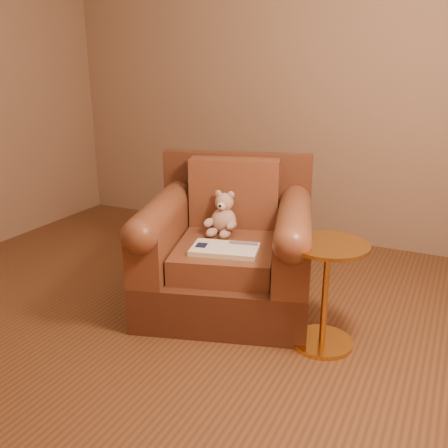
% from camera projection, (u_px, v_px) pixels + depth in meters
% --- Properties ---
extents(floor, '(4.00, 4.00, 0.00)m').
position_uv_depth(floor, '(147.00, 325.00, 3.03)').
color(floor, brown).
rests_on(floor, ground).
extents(room, '(4.02, 4.02, 2.71)m').
position_uv_depth(room, '(130.00, 22.00, 2.50)').
color(room, '#907158').
rests_on(room, ground).
extents(armchair, '(1.28, 1.24, 0.93)m').
position_uv_depth(armchair, '(229.00, 250.00, 3.24)').
color(armchair, '#4F2A1A').
rests_on(armchair, floor).
extents(teddy_bear, '(0.21, 0.24, 0.29)m').
position_uv_depth(teddy_bear, '(223.00, 217.00, 3.27)').
color(teddy_bear, tan).
rests_on(teddy_bear, armchair).
extents(guidebook, '(0.44, 0.33, 0.03)m').
position_uv_depth(guidebook, '(225.00, 249.00, 2.97)').
color(guidebook, beige).
rests_on(guidebook, armchair).
extents(side_table, '(0.44, 0.44, 0.61)m').
position_uv_depth(side_table, '(325.00, 291.00, 2.73)').
color(side_table, gold).
rests_on(side_table, floor).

